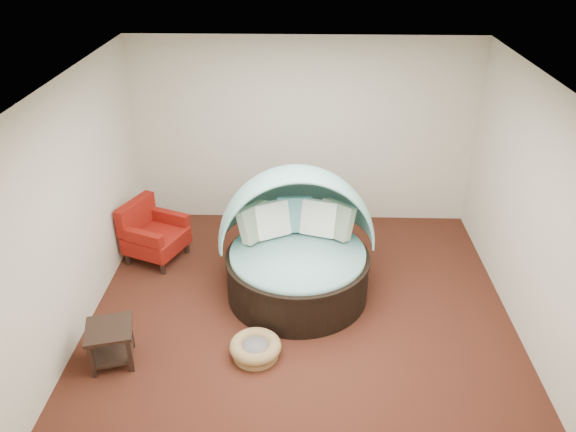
{
  "coord_description": "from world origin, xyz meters",
  "views": [
    {
      "loc": [
        0.01,
        -5.31,
        4.29
      ],
      "look_at": [
        -0.17,
        0.6,
        1.04
      ],
      "focal_mm": 35.0,
      "sensor_mm": 36.0,
      "label": 1
    }
  ],
  "objects_px": {
    "pet_basket": "(255,348)",
    "side_table": "(111,340)",
    "canopy_daybed": "(297,239)",
    "red_armchair": "(152,233)"
  },
  "relations": [
    {
      "from": "red_armchair",
      "to": "canopy_daybed",
      "type": "bearing_deg",
      "value": 3.45
    },
    {
      "from": "pet_basket",
      "to": "side_table",
      "type": "xyz_separation_m",
      "value": [
        -1.52,
        -0.13,
        0.19
      ]
    },
    {
      "from": "red_armchair",
      "to": "side_table",
      "type": "bearing_deg",
      "value": -66.21
    },
    {
      "from": "canopy_daybed",
      "to": "side_table",
      "type": "xyz_separation_m",
      "value": [
        -1.94,
        -1.37,
        -0.46
      ]
    },
    {
      "from": "canopy_daybed",
      "to": "red_armchair",
      "type": "distance_m",
      "value": 2.14
    },
    {
      "from": "canopy_daybed",
      "to": "red_armchair",
      "type": "bearing_deg",
      "value": 155.5
    },
    {
      "from": "canopy_daybed",
      "to": "pet_basket",
      "type": "height_order",
      "value": "canopy_daybed"
    },
    {
      "from": "canopy_daybed",
      "to": "side_table",
      "type": "relative_size",
      "value": 3.44
    },
    {
      "from": "pet_basket",
      "to": "side_table",
      "type": "relative_size",
      "value": 1.09
    },
    {
      "from": "red_armchair",
      "to": "side_table",
      "type": "relative_size",
      "value": 1.61
    }
  ]
}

